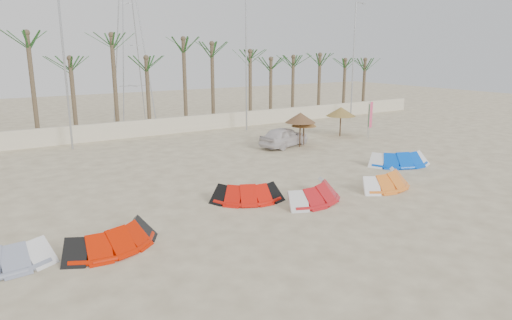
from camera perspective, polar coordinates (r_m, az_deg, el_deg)
ground at (r=18.49m, az=10.15°, el=-7.63°), size 120.00×120.00×0.00m
boundary_wall at (r=37.01m, az=-13.49°, el=3.94°), size 60.00×0.30×1.30m
palm_line at (r=38.16m, az=-13.78°, el=12.96°), size 52.00×4.00×7.70m
lamp_b at (r=33.08m, az=-22.77°, el=11.09°), size 1.25×0.14×11.00m
lamp_c at (r=38.15m, az=-1.18°, el=12.32°), size 1.25×0.14×11.00m
lamp_d at (r=45.57m, az=12.12°, el=12.24°), size 1.25×0.14×11.00m
pylon at (r=43.05m, az=-14.85°, el=4.30°), size 3.00×3.00×14.00m
kite_red_left at (r=16.65m, az=-17.81°, el=-8.98°), size 3.70×2.34×0.90m
kite_red_mid at (r=20.62m, az=-1.54°, el=-3.92°), size 3.59×2.57×0.90m
kite_red_right at (r=20.82m, az=6.80°, el=-3.84°), size 3.86×2.57×0.90m
kite_orange at (r=23.46m, az=15.47°, el=-2.24°), size 3.55×2.08×0.90m
kite_blue at (r=28.19m, az=17.05°, el=0.28°), size 4.01×2.62×0.90m
parasol_left at (r=31.77m, az=5.57°, el=5.29°), size 2.12×2.12×2.42m
parasol_mid at (r=32.43m, az=6.02°, el=4.82°), size 1.80×1.80×2.07m
parasol_right at (r=36.20m, az=10.57°, el=5.96°), size 2.31×2.31×2.31m
flag_pink at (r=35.49m, az=14.20°, el=5.35°), size 0.44×0.14×3.00m
flag_green at (r=36.34m, az=14.04°, el=5.29°), size 0.44×0.13×2.73m
car at (r=32.01m, az=3.53°, el=2.92°), size 4.44×2.85×1.41m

